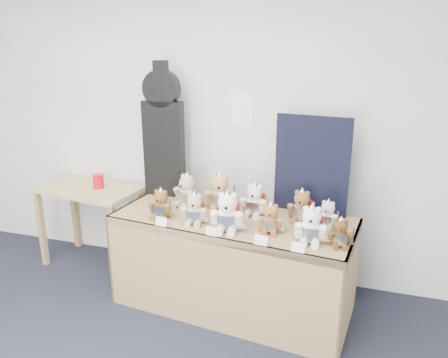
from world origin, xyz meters
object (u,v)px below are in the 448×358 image
(teddy_front_far_right, at_px, (311,226))
(teddy_back_end, at_px, (327,215))
(teddy_front_far_left, at_px, (161,205))
(teddy_front_end, at_px, (340,234))
(teddy_front_right, at_px, (270,219))
(teddy_back_centre_right, at_px, (254,201))
(side_table, at_px, (90,200))
(teddy_front_left, at_px, (195,210))
(teddy_back_centre_left, at_px, (220,193))
(display_table, at_px, (229,241))
(teddy_back_left, at_px, (187,192))
(teddy_front_centre, at_px, (228,213))
(guitar_case, at_px, (163,132))
(teddy_back_right, at_px, (301,207))
(red_cup, at_px, (98,181))

(teddy_front_far_right, bearing_deg, teddy_back_end, 72.78)
(teddy_front_far_left, height_order, teddy_front_end, teddy_front_far_left)
(teddy_front_far_right, distance_m, teddy_front_end, 0.19)
(teddy_front_right, xyz_separation_m, teddy_back_centre_right, (-0.19, 0.29, 0.02))
(side_table, height_order, teddy_back_end, teddy_back_end)
(teddy_front_left, distance_m, teddy_back_centre_left, 0.35)
(teddy_back_end, bearing_deg, display_table, -160.01)
(teddy_front_far_right, bearing_deg, teddy_back_left, 157.98)
(teddy_front_centre, height_order, teddy_front_end, teddy_front_centre)
(guitar_case, height_order, teddy_back_centre_right, guitar_case)
(teddy_back_right, bearing_deg, guitar_case, 174.90)
(red_cup, bearing_deg, teddy_back_right, -5.46)
(teddy_front_right, distance_m, teddy_front_far_right, 0.31)
(display_table, height_order, teddy_back_right, teddy_back_right)
(display_table, height_order, teddy_back_centre_left, teddy_back_centre_left)
(display_table, bearing_deg, teddy_back_right, 24.74)
(teddy_front_far_left, relative_size, teddy_front_end, 1.16)
(red_cup, relative_size, teddy_back_right, 0.47)
(teddy_front_far_left, height_order, teddy_back_centre_right, teddy_back_centre_right)
(teddy_back_right, bearing_deg, teddy_front_left, -153.15)
(guitar_case, height_order, teddy_front_centre, guitar_case)
(display_table, bearing_deg, teddy_front_centre, -70.97)
(guitar_case, relative_size, teddy_front_far_right, 3.90)
(teddy_front_end, bearing_deg, teddy_front_centre, 169.39)
(teddy_front_centre, height_order, teddy_back_centre_left, teddy_back_centre_left)
(teddy_front_end, relative_size, teddy_back_right, 0.80)
(side_table, xyz_separation_m, teddy_front_centre, (1.51, -0.51, 0.25))
(teddy_front_far_left, height_order, teddy_front_left, teddy_front_left)
(teddy_front_far_left, distance_m, teddy_back_left, 0.31)
(teddy_front_left, xyz_separation_m, teddy_front_right, (0.58, 0.01, -0.01))
(display_table, height_order, teddy_back_left, teddy_back_left)
(teddy_front_far_left, distance_m, teddy_back_centre_left, 0.49)
(teddy_back_centre_left, bearing_deg, side_table, 162.28)
(teddy_front_right, relative_size, teddy_back_end, 1.08)
(display_table, xyz_separation_m, teddy_front_far_right, (0.64, -0.18, 0.28))
(teddy_back_centre_left, bearing_deg, teddy_front_end, -35.08)
(guitar_case, distance_m, teddy_front_left, 0.86)
(teddy_back_centre_right, xyz_separation_m, teddy_back_end, (0.57, -0.07, -0.02))
(side_table, bearing_deg, teddy_front_left, -13.09)
(teddy_front_right, bearing_deg, teddy_front_far_left, 174.07)
(teddy_front_right, xyz_separation_m, teddy_front_end, (0.49, -0.08, -0.01))
(teddy_front_end, bearing_deg, teddy_back_left, 153.23)
(red_cup, relative_size, teddy_front_end, 0.59)
(teddy_front_far_left, distance_m, teddy_front_left, 0.29)
(teddy_back_left, bearing_deg, teddy_back_right, 21.33)
(guitar_case, height_order, teddy_front_right, guitar_case)
(teddy_back_left, bearing_deg, teddy_front_far_left, -84.12)
(teddy_front_far_left, height_order, teddy_back_left, teddy_back_left)
(side_table, distance_m, teddy_back_centre_right, 1.65)
(display_table, height_order, teddy_back_centre_right, teddy_back_centre_right)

